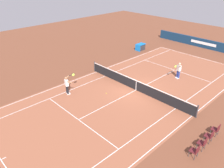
{
  "coord_description": "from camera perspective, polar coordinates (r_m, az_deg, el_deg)",
  "views": [
    {
      "loc": [
        13.72,
        11.13,
        9.79
      ],
      "look_at": [
        1.94,
        -1.11,
        0.9
      ],
      "focal_mm": 35.6,
      "sensor_mm": 36.0,
      "label": 1
    }
  ],
  "objects": [
    {
      "name": "spectator_chair_0",
      "position": [
        16.18,
        25.23,
        -10.43
      ],
      "size": [
        0.44,
        0.44,
        0.88
      ],
      "color": "#38383D",
      "rests_on": "ground_plane"
    },
    {
      "name": "court_slab",
      "position": [
        20.2,
        6.16,
        -1.55
      ],
      "size": [
        24.2,
        11.4,
        0.0
      ],
      "primitive_type": "cube",
      "color": "#935138",
      "rests_on": "ground_plane"
    },
    {
      "name": "court_line_markings",
      "position": [
        20.2,
        6.16,
        -1.54
      ],
      "size": [
        23.85,
        11.05,
        0.01
      ],
      "color": "white",
      "rests_on": "ground_plane"
    },
    {
      "name": "ground_plane",
      "position": [
        20.2,
        6.16,
        -1.55
      ],
      "size": [
        60.0,
        60.0,
        0.0
      ],
      "primitive_type": "plane",
      "color": "brown"
    },
    {
      "name": "spectator_chair_3",
      "position": [
        14.09,
        20.64,
        -15.76
      ],
      "size": [
        0.44,
        0.44,
        0.88
      ],
      "color": "#38383D",
      "rests_on": "ground_plane"
    },
    {
      "name": "tennis_player_far",
      "position": [
        22.83,
        16.73,
        3.55
      ],
      "size": [
        1.18,
        0.74,
        1.7
      ],
      "color": "navy",
      "rests_on": "ground_plane"
    },
    {
      "name": "equipment_cart_tarped",
      "position": [
        30.32,
        7.32,
        9.42
      ],
      "size": [
        1.25,
        0.84,
        0.85
      ],
      "color": "#2D2D33",
      "rests_on": "ground_plane"
    },
    {
      "name": "tennis_ball",
      "position": [
        19.52,
        -1.48,
        -2.38
      ],
      "size": [
        0.07,
        0.07,
        0.07
      ],
      "primitive_type": "sphere",
      "color": "#CCE01E",
      "rests_on": "ground_plane"
    },
    {
      "name": "spectator_chair_2",
      "position": [
        14.76,
        22.34,
        -13.83
      ],
      "size": [
        0.44,
        0.44,
        0.88
      ],
      "color": "#38383D",
      "rests_on": "ground_plane"
    },
    {
      "name": "tennis_player_near",
      "position": [
        19.45,
        -11.48,
        -0.09
      ],
      "size": [
        1.16,
        0.75,
        1.7
      ],
      "color": "black",
      "rests_on": "ground_plane"
    },
    {
      "name": "spectator_chair_1",
      "position": [
        15.46,
        23.86,
        -12.05
      ],
      "size": [
        0.44,
        0.44,
        0.88
      ],
      "color": "#38383D",
      "rests_on": "ground_plane"
    },
    {
      "name": "tennis_net",
      "position": [
        19.97,
        6.23,
        -0.32
      ],
      "size": [
        0.1,
        11.7,
        1.08
      ],
      "color": "#2D2D33",
      "rests_on": "ground_plane"
    },
    {
      "name": "stadium_barrier",
      "position": [
        32.95,
        24.73,
        8.9
      ],
      "size": [
        0.26,
        17.0,
        1.21
      ],
      "color": "#112D4C",
      "rests_on": "ground_plane"
    }
  ]
}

